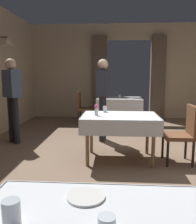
# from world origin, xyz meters

# --- Properties ---
(ground) EXTENTS (10.08, 10.08, 0.00)m
(ground) POSITION_xyz_m (0.00, 0.00, 0.00)
(ground) COLOR #7A604C
(wall_back) EXTENTS (6.40, 0.27, 3.00)m
(wall_back) POSITION_xyz_m (0.00, 4.18, 1.52)
(wall_back) COLOR tan
(wall_back) RESTS_ON ground
(dining_table_mid) EXTENTS (1.23, 0.89, 0.75)m
(dining_table_mid) POSITION_xyz_m (-0.36, 0.18, 0.65)
(dining_table_mid) COLOR olive
(dining_table_mid) RESTS_ON ground
(dining_table_far) EXTENTS (1.27, 0.88, 0.75)m
(dining_table_far) POSITION_xyz_m (-0.31, 3.10, 0.64)
(dining_table_far) COLOR olive
(dining_table_far) RESTS_ON ground
(chair_mid_right) EXTENTS (0.44, 0.44, 0.93)m
(chair_mid_right) POSITION_xyz_m (0.64, 0.09, 0.52)
(chair_mid_right) COLOR black
(chair_mid_right) RESTS_ON ground
(chair_far_left) EXTENTS (0.44, 0.44, 0.93)m
(chair_far_left) POSITION_xyz_m (-1.33, 2.99, 0.52)
(chair_far_left) COLOR black
(chair_far_left) RESTS_ON ground
(glass_near_b) EXTENTS (0.08, 0.08, 0.12)m
(glass_near_b) POSITION_xyz_m (-0.89, -2.73, 0.81)
(glass_near_b) COLOR silver
(glass_near_b) RESTS_ON dining_table_near
(plate_near_c) EXTENTS (0.21, 0.21, 0.01)m
(plate_near_c) POSITION_xyz_m (-0.60, -2.47, 0.76)
(plate_near_c) COLOR white
(plate_near_c) RESTS_ON dining_table_near
(flower_vase_mid) EXTENTS (0.07, 0.07, 0.18)m
(flower_vase_mid) POSITION_xyz_m (-0.74, 0.12, 0.85)
(flower_vase_mid) COLOR silver
(flower_vase_mid) RESTS_ON dining_table_mid
(glass_mid_b) EXTENTS (0.07, 0.07, 0.11)m
(glass_mid_b) POSITION_xyz_m (-0.62, 0.47, 0.80)
(glass_mid_b) COLOR silver
(glass_mid_b) RESTS_ON dining_table_mid
(glass_far_a) EXTENTS (0.06, 0.06, 0.10)m
(glass_far_a) POSITION_xyz_m (-0.77, 2.83, 0.80)
(glass_far_a) COLOR silver
(glass_far_a) RESTS_ON dining_table_far
(glass_far_b) EXTENTS (0.07, 0.07, 0.09)m
(glass_far_b) POSITION_xyz_m (-0.31, 3.12, 0.79)
(glass_far_b) COLOR silver
(glass_far_b) RESTS_ON dining_table_far
(plate_far_c) EXTENTS (0.23, 0.23, 0.01)m
(plate_far_c) POSITION_xyz_m (-0.00, 2.99, 0.76)
(plate_far_c) COLOR white
(plate_far_c) RESTS_ON dining_table_far
(person_waiter_by_doorway) EXTENTS (0.26, 0.38, 1.72)m
(person_waiter_by_doorway) POSITION_xyz_m (-0.70, 1.33, 1.02)
(person_waiter_by_doorway) COLOR black
(person_waiter_by_doorway) RESTS_ON ground
(person_diner_standing_aside) EXTENTS (0.42, 0.39, 1.72)m
(person_diner_standing_aside) POSITION_xyz_m (-2.52, 1.02, 1.02)
(person_diner_standing_aside) COLOR black
(person_diner_standing_aside) RESTS_ON ground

